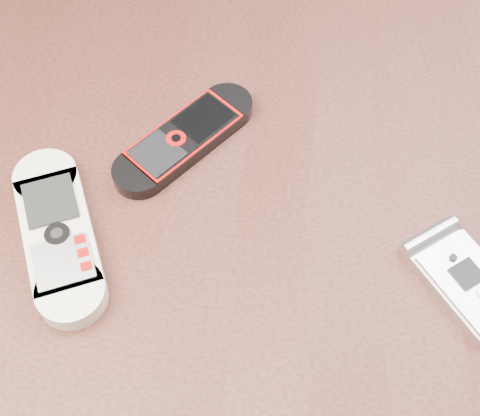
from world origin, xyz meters
name	(u,v)px	position (x,y,z in m)	size (l,w,h in m)	color
table	(234,276)	(0.00, 0.00, 0.64)	(1.20, 0.80, 0.75)	black
nokia_white	(58,233)	(-0.13, -0.03, 0.76)	(0.05, 0.15, 0.02)	silver
nokia_black_red	(185,138)	(-0.04, 0.07, 0.76)	(0.04, 0.14, 0.01)	black
motorola_razr	(467,281)	(0.17, -0.05, 0.76)	(0.05, 0.09, 0.01)	#B3B3B8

